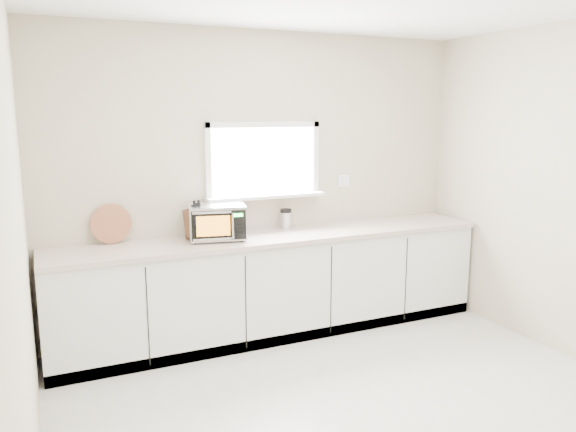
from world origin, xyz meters
TOP-DOWN VIEW (x-y plane):
  - ground at (0.00, 0.00)m, footprint 4.00×4.00m
  - back_wall at (0.00, 2.00)m, footprint 4.00×0.17m
  - cabinets at (0.00, 1.70)m, footprint 3.92×0.60m
  - countertop at (0.00, 1.69)m, footprint 3.92×0.64m
  - microwave at (-0.53, 1.73)m, footprint 0.52×0.45m
  - knife_block at (-0.71, 1.77)m, footprint 0.15×0.26m
  - cutting_board at (-1.37, 1.94)m, footprint 0.33×0.08m
  - coffee_grinder at (0.18, 1.89)m, footprint 0.11×0.11m

SIDE VIEW (x-z plane):
  - ground at x=0.00m, z-range 0.00..0.00m
  - cabinets at x=0.00m, z-range 0.00..0.88m
  - countertop at x=0.00m, z-range 0.88..0.92m
  - coffee_grinder at x=0.18m, z-range 0.92..1.11m
  - knife_block at x=-0.71m, z-range 0.89..1.24m
  - microwave at x=-0.53m, z-range 0.93..1.23m
  - cutting_board at x=-1.37m, z-range 0.92..1.25m
  - back_wall at x=0.00m, z-range 0.01..2.71m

